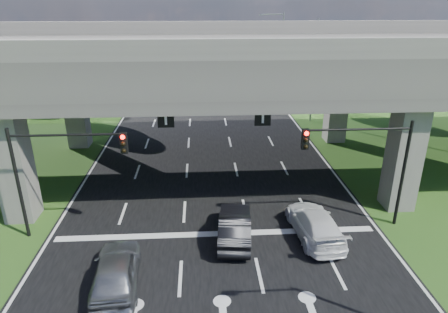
{
  "coord_description": "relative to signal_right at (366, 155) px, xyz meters",
  "views": [
    {
      "loc": [
        -0.73,
        -14.77,
        11.84
      ],
      "look_at": [
        0.61,
        7.02,
        3.07
      ],
      "focal_mm": 32.0,
      "sensor_mm": 36.0,
      "label": 1
    }
  ],
  "objects": [
    {
      "name": "ground",
      "position": [
        -7.82,
        -3.94,
        -4.19
      ],
      "size": [
        160.0,
        160.0,
        0.0
      ],
      "primitive_type": "plane",
      "color": "#284E19",
      "rests_on": "ground"
    },
    {
      "name": "road",
      "position": [
        -7.82,
        6.06,
        -4.17
      ],
      "size": [
        18.0,
        120.0,
        0.03
      ],
      "primitive_type": "cube",
      "color": "black",
      "rests_on": "ground"
    },
    {
      "name": "overpass",
      "position": [
        -7.82,
        8.06,
        3.73
      ],
      "size": [
        80.0,
        15.0,
        10.0
      ],
      "color": "#3E3B39",
      "rests_on": "ground"
    },
    {
      "name": "signal_right",
      "position": [
        0.0,
        0.0,
        0.0
      ],
      "size": [
        5.76,
        0.54,
        6.0
      ],
      "color": "black",
      "rests_on": "ground"
    },
    {
      "name": "signal_left",
      "position": [
        -15.65,
        0.0,
        0.0
      ],
      "size": [
        5.76,
        0.54,
        6.0
      ],
      "color": "black",
      "rests_on": "ground"
    },
    {
      "name": "streetlight_far",
      "position": [
        2.27,
        20.06,
        1.66
      ],
      "size": [
        3.38,
        0.25,
        10.0
      ],
      "color": "gray",
      "rests_on": "ground"
    },
    {
      "name": "streetlight_beyond",
      "position": [
        2.27,
        36.06,
        1.66
      ],
      "size": [
        3.38,
        0.25,
        10.0
      ],
      "color": "gray",
      "rests_on": "ground"
    },
    {
      "name": "tree_left_near",
      "position": [
        -21.78,
        22.06,
        0.63
      ],
      "size": [
        4.5,
        4.5,
        7.8
      ],
      "color": "black",
      "rests_on": "ground"
    },
    {
      "name": "tree_left_mid",
      "position": [
        -24.78,
        30.06,
        -0.01
      ],
      "size": [
        3.91,
        3.9,
        6.76
      ],
      "color": "black",
      "rests_on": "ground"
    },
    {
      "name": "tree_left_far",
      "position": [
        -20.78,
        38.06,
        0.95
      ],
      "size": [
        4.8,
        4.8,
        8.32
      ],
      "color": "black",
      "rests_on": "ground"
    },
    {
      "name": "tree_right_near",
      "position": [
        5.22,
        24.06,
        0.31
      ],
      "size": [
        4.2,
        4.2,
        7.28
      ],
      "color": "black",
      "rests_on": "ground"
    },
    {
      "name": "tree_right_mid",
      "position": [
        8.22,
        32.06,
        -0.01
      ],
      "size": [
        3.91,
        3.9,
        6.76
      ],
      "color": "black",
      "rests_on": "ground"
    },
    {
      "name": "tree_right_far",
      "position": [
        4.22,
        40.06,
        0.63
      ],
      "size": [
        4.5,
        4.5,
        7.8
      ],
      "color": "black",
      "rests_on": "ground"
    },
    {
      "name": "car_silver",
      "position": [
        -12.33,
        -4.32,
        -3.34
      ],
      "size": [
        2.3,
        4.94,
        1.64
      ],
      "primitive_type": "imported",
      "rotation": [
        0.0,
        0.0,
        3.22
      ],
      "color": "#979A9E",
      "rests_on": "road"
    },
    {
      "name": "car_dark",
      "position": [
        -6.9,
        -0.94,
        -3.4
      ],
      "size": [
        2.05,
        4.74,
        1.52
      ],
      "primitive_type": "imported",
      "rotation": [
        0.0,
        0.0,
        3.04
      ],
      "color": "black",
      "rests_on": "road"
    },
    {
      "name": "car_white",
      "position": [
        -2.69,
        -0.94,
        -3.42
      ],
      "size": [
        2.42,
        5.23,
        1.48
      ],
      "primitive_type": "imported",
      "rotation": [
        0.0,
        0.0,
        3.21
      ],
      "color": "white",
      "rests_on": "road"
    }
  ]
}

